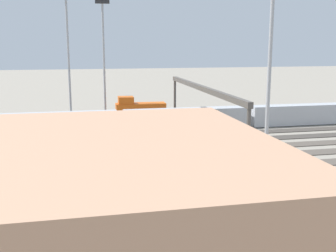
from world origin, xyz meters
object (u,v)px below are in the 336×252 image
Objects in this scene: train_on_track_4 at (152,131)px; signal_gantry at (202,92)px; light_mast_1 at (272,19)px; light_mast_3 at (272,22)px; train_on_track_2 at (121,121)px; light_mast_0 at (103,42)px; train_on_track_0 at (139,111)px; light_mast_2 at (68,39)px.

signal_gantry reaches higher than train_on_track_4.
signal_gantry is at bearing -85.76° from light_mast_1.
light_mast_3 is (-10.92, 17.34, 15.79)m from train_on_track_4.
signal_gantry is (-8.72, -2.50, 5.58)m from train_on_track_4.
light_mast_3 is at bearing 118.53° from train_on_track_2.
train_on_track_4 is 0.10× the size of train_on_track_2.
light_mast_3 reaches higher than light_mast_0.
light_mast_0 reaches higher than train_on_track_0.
train_on_track_0 is 11.09m from train_on_track_2.
light_mast_2 is at bearing -56.45° from train_on_track_2.
light_mast_0 is 6.97m from light_mast_2.
light_mast_1 is at bearing 118.84° from train_on_track_4.
train_on_track_4 is at bearing 16.00° from signal_gantry.
light_mast_3 is (-10.06, 37.34, 15.79)m from train_on_track_0.
light_mast_1 is at bearing 94.24° from signal_gantry.
light_mast_0 is at bearing -25.24° from train_on_track_0.
light_mast_3 is (-14.86, 27.34, 15.93)m from train_on_track_2.
light_mast_0 is (1.84, -13.13, 13.81)m from train_on_track_2.
light_mast_0 is 0.61× the size of signal_gantry.
train_on_track_2 is 3.32× the size of light_mast_1.
light_mast_2 reaches higher than light_mast_0.
light_mast_2 is (23.01, -41.93, -1.76)m from light_mast_1.
train_on_track_4 is 0.25× the size of signal_gantry.
light_mast_2 is (8.78, -13.24, 14.41)m from train_on_track_2.
train_on_track_0 is at bearing -92.48° from train_on_track_4.
light_mast_3 is (-16.70, 40.47, 2.12)m from light_mast_0.
train_on_track_4 is 10.65m from signal_gantry.
light_mast_2 is at bearing -59.77° from light_mast_3.
train_on_track_2 is 3.74× the size of light_mast_2.
signal_gantry is at bearing 125.09° from light_mast_0.
light_mast_2 reaches higher than train_on_track_4.
light_mast_1 reaches higher than light_mast_3.
train_on_track_2 is at bearing -68.50° from train_on_track_4.
train_on_track_0 is at bearing -76.31° from light_mast_1.
light_mast_2 is 31.07m from signal_gantry.
train_on_track_2 is 3.37× the size of light_mast_3.
light_mast_0 is at bearing -67.58° from light_mast_3.
light_mast_1 is 1.51m from light_mast_3.
train_on_track_4 is 27.48m from light_mast_0.
light_mast_0 is 26.48m from signal_gantry.
train_on_track_2 is at bearing -30.65° from signal_gantry.
train_on_track_0 is 0.35× the size of light_mast_1.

